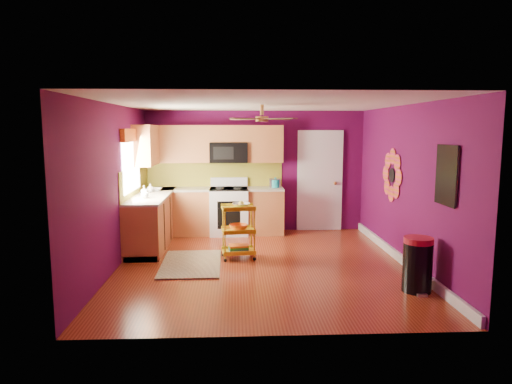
{
  "coord_description": "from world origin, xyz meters",
  "views": [
    {
      "loc": [
        -0.42,
        -6.96,
        2.12
      ],
      "look_at": [
        -0.08,
        0.4,
        1.1
      ],
      "focal_mm": 32.0,
      "sensor_mm": 36.0,
      "label": 1
    }
  ],
  "objects": [
    {
      "name": "room_envelope",
      "position": [
        0.03,
        0.0,
        1.63
      ],
      "size": [
        4.54,
        5.04,
        2.52
      ],
      "color": "#52093F",
      "rests_on": "ground"
    },
    {
      "name": "trash_can",
      "position": [
        1.96,
        -1.28,
        0.36
      ],
      "size": [
        0.39,
        0.42,
        0.73
      ],
      "color": "black",
      "rests_on": "ground"
    },
    {
      "name": "lower_cabinets",
      "position": [
        -1.35,
        1.82,
        0.43
      ],
      "size": [
        2.81,
        2.31,
        0.94
      ],
      "color": "#9B542A",
      "rests_on": "ground"
    },
    {
      "name": "counter_cup",
      "position": [
        -1.98,
        0.88,
        0.99
      ],
      "size": [
        0.12,
        0.12,
        0.1
      ],
      "primitive_type": "imported",
      "color": "white",
      "rests_on": "lower_cabinets"
    },
    {
      "name": "right_wall_art",
      "position": [
        2.23,
        -0.34,
        1.44
      ],
      "size": [
        0.04,
        2.74,
        1.04
      ],
      "color": "black",
      "rests_on": "ground"
    },
    {
      "name": "counter_dish",
      "position": [
        -1.95,
        1.83,
        0.97
      ],
      "size": [
        0.24,
        0.24,
        0.06
      ],
      "primitive_type": "imported",
      "color": "white",
      "rests_on": "lower_cabinets"
    },
    {
      "name": "ground",
      "position": [
        0.0,
        0.0,
        0.0
      ],
      "size": [
        5.0,
        5.0,
        0.0
      ],
      "primitive_type": "plane",
      "color": "maroon",
      "rests_on": "ground"
    },
    {
      "name": "toaster",
      "position": [
        0.39,
        2.28,
        1.03
      ],
      "size": [
        0.22,
        0.15,
        0.18
      ],
      "primitive_type": "cube",
      "color": "beige",
      "rests_on": "lower_cabinets"
    },
    {
      "name": "ceiling_fan",
      "position": [
        0.0,
        0.2,
        2.29
      ],
      "size": [
        1.01,
        1.01,
        0.26
      ],
      "color": "#BF8C3F",
      "rests_on": "ground"
    },
    {
      "name": "panel_door",
      "position": [
        1.35,
        2.47,
        1.02
      ],
      "size": [
        0.95,
        0.11,
        2.15
      ],
      "color": "white",
      "rests_on": "ground"
    },
    {
      "name": "left_window",
      "position": [
        -2.22,
        1.05,
        1.74
      ],
      "size": [
        0.08,
        1.35,
        1.08
      ],
      "color": "white",
      "rests_on": "ground"
    },
    {
      "name": "soap_bottle_b",
      "position": [
        -2.03,
        1.69,
        1.02
      ],
      "size": [
        0.13,
        0.13,
        0.16
      ],
      "primitive_type": "imported",
      "color": "white",
      "rests_on": "lower_cabinets"
    },
    {
      "name": "teal_kettle",
      "position": [
        0.4,
        2.25,
        1.02
      ],
      "size": [
        0.18,
        0.18,
        0.21
      ],
      "color": "teal",
      "rests_on": "lower_cabinets"
    },
    {
      "name": "soap_bottle_a",
      "position": [
        -2.01,
        1.0,
        1.04
      ],
      "size": [
        0.09,
        0.09,
        0.21
      ],
      "primitive_type": "imported",
      "color": "#EA3F72",
      "rests_on": "lower_cabinets"
    },
    {
      "name": "upper_cabinetry",
      "position": [
        -1.24,
        2.17,
        1.8
      ],
      "size": [
        2.8,
        2.3,
        1.26
      ],
      "color": "#9B542A",
      "rests_on": "ground"
    },
    {
      "name": "electric_range",
      "position": [
        -0.55,
        2.17,
        0.48
      ],
      "size": [
        0.76,
        0.66,
        1.13
      ],
      "color": "white",
      "rests_on": "ground"
    },
    {
      "name": "rolling_cart",
      "position": [
        -0.37,
        0.37,
        0.49
      ],
      "size": [
        0.57,
        0.45,
        0.96
      ],
      "color": "gold",
      "rests_on": "ground"
    },
    {
      "name": "shag_rug",
      "position": [
        -1.13,
        0.07,
        0.01
      ],
      "size": [
        0.94,
        1.51,
        0.02
      ],
      "primitive_type": "cube",
      "rotation": [
        0.0,
        0.0,
        0.02
      ],
      "color": "#332111",
      "rests_on": "ground"
    }
  ]
}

